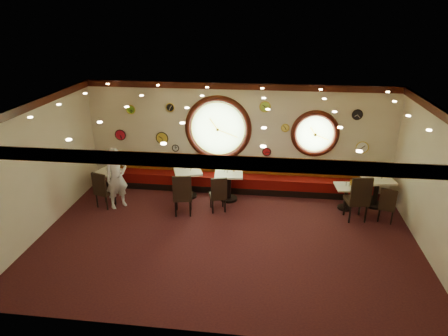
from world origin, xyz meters
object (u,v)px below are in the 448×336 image
(condiment_b_bottle, at_px, (191,166))
(condiment_d_bottle, at_px, (351,182))
(chair_e, at_px, (388,203))
(condiment_a_salt, at_px, (107,169))
(chair_d, at_px, (359,196))
(condiment_e_salt, at_px, (373,175))
(table_c, at_px, (229,183))
(condiment_c_bottle, at_px, (234,169))
(table_a, at_px, (110,179))
(waiter, at_px, (117,178))
(table_b, at_px, (188,180))
(table_d, at_px, (346,194))
(condiment_d_pepper, at_px, (349,185))
(condiment_b_pepper, at_px, (190,169))
(chair_c, at_px, (218,192))
(condiment_c_salt, at_px, (224,170))
(condiment_b_salt, at_px, (185,167))
(condiment_d_salt, at_px, (346,184))
(condiment_e_pepper, at_px, (382,177))
(chair_a, at_px, (102,188))
(condiment_c_pepper, at_px, (227,171))
(chair_b, at_px, (182,192))
(table_e, at_px, (376,189))
(condiment_a_bottle, at_px, (111,168))
(condiment_e_bottle, at_px, (382,174))
(condiment_a_pepper, at_px, (109,170))

(condiment_b_bottle, distance_m, condiment_d_bottle, 4.46)
(chair_e, distance_m, condiment_a_salt, 7.80)
(chair_d, distance_m, condiment_e_salt, 1.15)
(table_c, distance_m, condiment_c_bottle, 0.43)
(table_a, height_order, waiter, waiter)
(table_b, relative_size, table_d, 1.43)
(table_a, bearing_deg, condiment_d_pepper, -1.44)
(condiment_b_pepper, distance_m, condiment_d_pepper, 4.40)
(table_a, bearing_deg, condiment_e_salt, 1.24)
(chair_c, distance_m, condiment_c_salt, 0.87)
(condiment_d_pepper, bearing_deg, condiment_b_salt, 176.11)
(table_c, relative_size, condiment_b_salt, 7.52)
(chair_c, distance_m, condiment_d_salt, 3.46)
(chair_e, xyz_separation_m, condiment_e_pepper, (0.02, 0.87, 0.35))
(chair_d, xyz_separation_m, condiment_c_bottle, (-3.28, 0.90, 0.22))
(table_a, height_order, table_d, table_a)
(condiment_d_bottle, bearing_deg, chair_e, -41.38)
(chair_e, distance_m, condiment_b_pepper, 5.33)
(chair_a, bearing_deg, condiment_c_pepper, 31.88)
(chair_b, relative_size, chair_e, 1.21)
(table_c, xyz_separation_m, condiment_d_pepper, (3.29, -0.15, 0.19))
(table_e, bearing_deg, chair_b, -167.38)
(condiment_c_pepper, xyz_separation_m, condiment_a_bottle, (-3.45, 0.09, -0.12))
(condiment_d_pepper, bearing_deg, table_d, 178.31)
(chair_e, bearing_deg, chair_a, -160.41)
(condiment_a_bottle, distance_m, condiment_e_bottle, 7.68)
(condiment_a_bottle, bearing_deg, condiment_b_salt, 2.78)
(condiment_b_pepper, xyz_separation_m, condiment_c_bottle, (1.23, 0.04, 0.06))
(chair_e, xyz_separation_m, waiter, (-7.13, 0.01, 0.31))
(chair_a, xyz_separation_m, condiment_a_salt, (-0.24, 0.92, 0.16))
(chair_b, height_order, waiter, waiter)
(condiment_e_salt, bearing_deg, chair_e, -79.01)
(condiment_d_salt, xyz_separation_m, condiment_c_bottle, (-3.08, 0.23, 0.21))
(table_b, height_order, chair_c, chair_c)
(condiment_b_pepper, relative_size, condiment_c_pepper, 0.77)
(condiment_a_salt, height_order, condiment_b_bottle, condiment_b_bottle)
(condiment_e_salt, bearing_deg, condiment_c_salt, -178.24)
(condiment_c_salt, height_order, condiment_a_pepper, condiment_c_salt)
(chair_b, bearing_deg, chair_d, -6.81)
(condiment_d_salt, bearing_deg, condiment_d_bottle, 30.96)
(chair_d, distance_m, waiter, 6.40)
(chair_a, xyz_separation_m, condiment_d_pepper, (6.66, 0.74, 0.13))
(table_a, bearing_deg, condiment_c_bottle, 1.03)
(condiment_a_bottle, height_order, waiter, waiter)
(chair_d, xyz_separation_m, condiment_b_pepper, (-4.52, 0.86, 0.16))
(table_c, distance_m, condiment_b_pepper, 1.16)
(condiment_d_bottle, bearing_deg, waiter, -173.60)
(table_d, relative_size, condiment_b_bottle, 3.96)
(condiment_b_salt, relative_size, condiment_a_bottle, 0.77)
(table_a, relative_size, condiment_e_pepper, 8.17)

